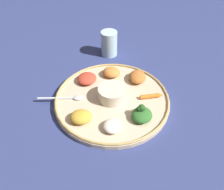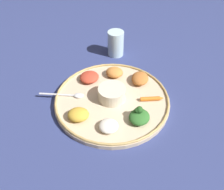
{
  "view_description": "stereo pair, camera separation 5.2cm",
  "coord_description": "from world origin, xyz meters",
  "px_view_note": "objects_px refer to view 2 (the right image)",
  "views": [
    {
      "loc": [
        -0.55,
        -0.06,
        0.56
      ],
      "look_at": [
        0.0,
        0.0,
        0.03
      ],
      "focal_mm": 36.82,
      "sensor_mm": 36.0,
      "label": 1
    },
    {
      "loc": [
        -0.54,
        -0.11,
        0.56
      ],
      "look_at": [
        0.0,
        0.0,
        0.03
      ],
      "focal_mm": 36.82,
      "sensor_mm": 36.0,
      "label": 2
    }
  ],
  "objects_px": {
    "center_bowl": "(112,93)",
    "drinking_glass": "(116,45)",
    "greens_pile": "(139,116)",
    "carrot_near_spoon": "(152,99)",
    "spoon": "(69,95)"
  },
  "relations": [
    {
      "from": "center_bowl",
      "to": "drinking_glass",
      "type": "xyz_separation_m",
      "value": [
        0.29,
        0.04,
        0.01
      ]
    },
    {
      "from": "center_bowl",
      "to": "drinking_glass",
      "type": "bearing_deg",
      "value": 8.44
    },
    {
      "from": "greens_pile",
      "to": "drinking_glass",
      "type": "relative_size",
      "value": 0.82
    },
    {
      "from": "greens_pile",
      "to": "drinking_glass",
      "type": "height_order",
      "value": "drinking_glass"
    },
    {
      "from": "center_bowl",
      "to": "carrot_near_spoon",
      "type": "relative_size",
      "value": 1.15
    },
    {
      "from": "center_bowl",
      "to": "carrot_near_spoon",
      "type": "distance_m",
      "value": 0.13
    },
    {
      "from": "spoon",
      "to": "center_bowl",
      "type": "bearing_deg",
      "value": -82.96
    },
    {
      "from": "greens_pile",
      "to": "carrot_near_spoon",
      "type": "bearing_deg",
      "value": -19.01
    },
    {
      "from": "spoon",
      "to": "greens_pile",
      "type": "bearing_deg",
      "value": -103.51
    },
    {
      "from": "carrot_near_spoon",
      "to": "greens_pile",
      "type": "bearing_deg",
      "value": 160.99
    },
    {
      "from": "center_bowl",
      "to": "spoon",
      "type": "relative_size",
      "value": 0.6
    },
    {
      "from": "drinking_glass",
      "to": "center_bowl",
      "type": "bearing_deg",
      "value": -171.56
    },
    {
      "from": "carrot_near_spoon",
      "to": "center_bowl",
      "type": "bearing_deg",
      "value": 97.44
    },
    {
      "from": "greens_pile",
      "to": "spoon",
      "type": "bearing_deg",
      "value": 76.49
    },
    {
      "from": "greens_pile",
      "to": "carrot_near_spoon",
      "type": "height_order",
      "value": "greens_pile"
    }
  ]
}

